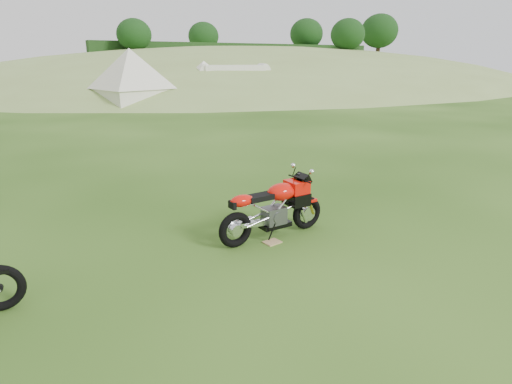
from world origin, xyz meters
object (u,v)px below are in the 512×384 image
sport_motorcycle (273,205)px  plywood_board (272,242)px  caravan (234,82)px  tent_mid (131,80)px  tent_right (204,80)px

sport_motorcycle → plywood_board: size_ratio=7.33×
caravan → plywood_board: bearing=-97.2°
plywood_board → caravan: caravan is taller
tent_mid → tent_right: bearing=4.8°
plywood_board → tent_mid: tent_mid is taller
sport_motorcycle → caravan: (10.87, 20.81, 0.60)m
tent_right → plywood_board: bearing=-108.5°
tent_mid → caravan: bearing=-4.5°
plywood_board → tent_right: (9.11, 21.61, 1.27)m
tent_mid → sport_motorcycle: bearing=-114.1°
plywood_board → caravan: 23.73m
plywood_board → tent_right: tent_right is taller
plywood_board → caravan: size_ratio=0.05×
plywood_board → sport_motorcycle: bearing=53.9°
caravan → sport_motorcycle: bearing=-97.1°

